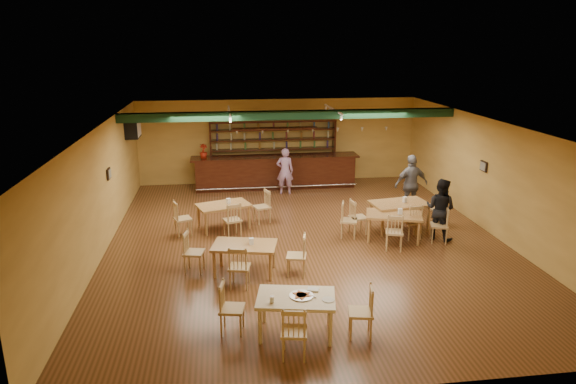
{
  "coord_description": "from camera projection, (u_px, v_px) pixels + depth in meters",
  "views": [
    {
      "loc": [
        -2.11,
        -12.23,
        4.94
      ],
      "look_at": [
        -0.39,
        0.6,
        1.15
      ],
      "focal_mm": 32.01,
      "sensor_mm": 36.0,
      "label": 1
    }
  ],
  "objects": [
    {
      "name": "bar_counter",
      "position": [
        275.0,
        172.0,
        18.01
      ],
      "size": [
        5.82,
        0.85,
        1.13
      ],
      "primitive_type": "cube",
      "color": "black",
      "rests_on": "ground"
    },
    {
      "name": "ac_unit",
      "position": [
        133.0,
        128.0,
        16.02
      ],
      "size": [
        0.34,
        0.7,
        0.48
      ],
      "primitive_type": "cube",
      "color": "white",
      "rests_on": "wall_left"
    },
    {
      "name": "side_plate",
      "position": [
        328.0,
        300.0,
        8.73
      ],
      "size": [
        0.26,
        0.26,
        0.01
      ],
      "primitive_type": "cylinder",
      "rotation": [
        0.0,
        0.0,
        -0.19
      ],
      "color": "white",
      "rests_on": "near_table"
    },
    {
      "name": "parmesan_shaker",
      "position": [
        272.0,
        299.0,
        8.64
      ],
      "size": [
        0.09,
        0.09,
        0.11
      ],
      "primitive_type": "cylinder",
      "rotation": [
        0.0,
        0.0,
        -0.19
      ],
      "color": "#EAE5C6",
      "rests_on": "near_table"
    },
    {
      "name": "patron_right_b",
      "position": [
        411.0,
        184.0,
        15.18
      ],
      "size": [
        1.09,
        0.57,
        1.78
      ],
      "primitive_type": "imported",
      "rotation": [
        0.0,
        0.0,
        3.27
      ],
      "color": "slate",
      "rests_on": "ground"
    },
    {
      "name": "picture_right",
      "position": [
        484.0,
        166.0,
        13.93
      ],
      "size": [
        0.04,
        0.34,
        0.28
      ],
      "primitive_type": "cube",
      "color": "black",
      "rests_on": "wall_right"
    },
    {
      "name": "patron_bar",
      "position": [
        285.0,
        171.0,
        17.19
      ],
      "size": [
        0.61,
        0.44,
        1.57
      ],
      "primitive_type": "imported",
      "rotation": [
        0.0,
        0.0,
        3.03
      ],
      "color": "#A254B8",
      "rests_on": "ground"
    },
    {
      "name": "dining_table_d",
      "position": [
        393.0,
        227.0,
        13.27
      ],
      "size": [
        1.58,
        1.21,
        0.7
      ],
      "primitive_type": "cube",
      "rotation": [
        0.0,
        0.0,
        -0.3
      ],
      "color": "olive",
      "rests_on": "ground"
    },
    {
      "name": "floor",
      "position": [
        306.0,
        240.0,
        13.29
      ],
      "size": [
        12.0,
        12.0,
        0.0
      ],
      "primitive_type": "plane",
      "color": "#4F3216",
      "rests_on": "ground"
    },
    {
      "name": "dining_table_c",
      "position": [
        245.0,
        259.0,
        11.32
      ],
      "size": [
        1.53,
        1.11,
        0.69
      ],
      "primitive_type": "cube",
      "rotation": [
        0.0,
        0.0,
        -0.22
      ],
      "color": "olive",
      "rests_on": "ground"
    },
    {
      "name": "dining_table_a",
      "position": [
        224.0,
        216.0,
        14.07
      ],
      "size": [
        1.58,
        1.23,
        0.69
      ],
      "primitive_type": "cube",
      "rotation": [
        0.0,
        0.0,
        0.33
      ],
      "color": "olive",
      "rests_on": "ground"
    },
    {
      "name": "pizza_tray",
      "position": [
        301.0,
        296.0,
        8.86
      ],
      "size": [
        0.51,
        0.51,
        0.01
      ],
      "primitive_type": "cylinder",
      "rotation": [
        0.0,
        0.0,
        -0.33
      ],
      "color": "silver",
      "rests_on": "near_table"
    },
    {
      "name": "near_table",
      "position": [
        296.0,
        315.0,
        8.95
      ],
      "size": [
        1.48,
        1.1,
        0.72
      ],
      "primitive_type": "cube",
      "rotation": [
        0.0,
        0.0,
        -0.19
      ],
      "color": "beige",
      "rests_on": "ground"
    },
    {
      "name": "track_rail_left",
      "position": [
        229.0,
        111.0,
        15.47
      ],
      "size": [
        0.05,
        2.5,
        0.05
      ],
      "primitive_type": "cube",
      "color": "white",
      "rests_on": "ceiling"
    },
    {
      "name": "dining_table_b",
      "position": [
        399.0,
        216.0,
        14.01
      ],
      "size": [
        1.64,
        1.13,
        0.76
      ],
      "primitive_type": "cube",
      "rotation": [
        0.0,
        0.0,
        0.15
      ],
      "color": "olive",
      "rests_on": "ground"
    },
    {
      "name": "poinsettia",
      "position": [
        203.0,
        151.0,
        17.47
      ],
      "size": [
        0.34,
        0.34,
        0.48
      ],
      "primitive_type": "imported",
      "rotation": [
        0.0,
        0.0,
        0.35
      ],
      "color": "#A1200E",
      "rests_on": "bar_counter"
    },
    {
      "name": "picture_left",
      "position": [
        109.0,
        174.0,
        13.13
      ],
      "size": [
        0.04,
        0.34,
        0.28
      ],
      "primitive_type": "cube",
      "color": "black",
      "rests_on": "wall_left"
    },
    {
      "name": "patron_right_a",
      "position": [
        440.0,
        209.0,
        13.23
      ],
      "size": [
        0.98,
        0.99,
        1.61
      ],
      "primitive_type": "imported",
      "rotation": [
        0.0,
        0.0,
        2.33
      ],
      "color": "black",
      "rests_on": "ground"
    },
    {
      "name": "pizza_server",
      "position": [
        309.0,
        294.0,
        8.92
      ],
      "size": [
        0.24,
        0.32,
        0.0
      ],
      "primitive_type": "cube",
      "rotation": [
        0.0,
        0.0,
        -1.06
      ],
      "color": "silver",
      "rests_on": "pizza_tray"
    },
    {
      "name": "back_bar_hutch",
      "position": [
        273.0,
        152.0,
        18.44
      ],
      "size": [
        4.51,
        0.4,
        2.28
      ],
      "primitive_type": "cube",
      "color": "black",
      "rests_on": "ground"
    },
    {
      "name": "track_rail_right",
      "position": [
        333.0,
        109.0,
        15.88
      ],
      "size": [
        0.05,
        2.5,
        0.05
      ],
      "primitive_type": "cube",
      "color": "white",
      "rests_on": "ceiling"
    },
    {
      "name": "napkin_stack",
      "position": [
        313.0,
        290.0,
        9.07
      ],
      "size": [
        0.24,
        0.21,
        0.03
      ],
      "primitive_type": "cube",
      "rotation": [
        0.0,
        0.0,
        -0.33
      ],
      "color": "white",
      "rests_on": "near_table"
    },
    {
      "name": "ceiling_beam",
      "position": [
        291.0,
        115.0,
        15.15
      ],
      "size": [
        10.0,
        0.3,
        0.25
      ],
      "primitive_type": "cube",
      "color": "black",
      "rests_on": "ceiling"
    }
  ]
}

